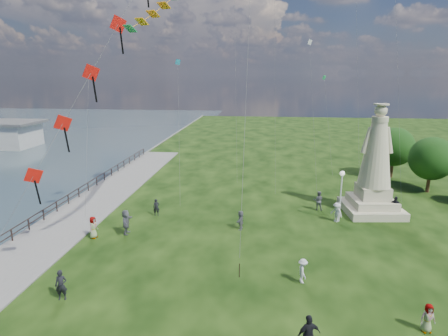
# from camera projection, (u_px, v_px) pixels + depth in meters

# --- Properties ---
(waterfront) EXTENTS (200.00, 200.00, 1.51)m
(waterfront) POSITION_uv_depth(u_px,v_px,m) (50.00, 227.00, 30.06)
(waterfront) COLOR #33454C
(waterfront) RESTS_ON ground
(statue) EXTENTS (5.17, 5.17, 9.52)m
(statue) POSITION_uv_depth(u_px,v_px,m) (375.00, 173.00, 32.26)
(statue) COLOR beige
(statue) RESTS_ON ground
(lamppost) EXTENTS (0.40, 0.40, 4.33)m
(lamppost) POSITION_uv_depth(u_px,v_px,m) (341.00, 185.00, 30.31)
(lamppost) COLOR silver
(lamppost) RESTS_ON ground
(tree_row) EXTENTS (9.01, 13.38, 5.92)m
(tree_row) POSITION_uv_depth(u_px,v_px,m) (420.00, 156.00, 39.74)
(tree_row) COLOR #382314
(tree_row) RESTS_ON ground
(person_0) EXTENTS (0.70, 0.54, 1.71)m
(person_0) POSITION_uv_depth(u_px,v_px,m) (61.00, 285.00, 20.15)
(person_0) COLOR black
(person_0) RESTS_ON ground
(person_2) EXTENTS (0.65, 1.03, 1.48)m
(person_2) POSITION_uv_depth(u_px,v_px,m) (303.00, 271.00, 21.82)
(person_2) COLOR silver
(person_2) RESTS_ON ground
(person_3) EXTENTS (1.25, 0.96, 1.91)m
(person_3) POSITION_uv_depth(u_px,v_px,m) (309.00, 335.00, 16.17)
(person_3) COLOR black
(person_3) RESTS_ON ground
(person_4) EXTENTS (0.77, 0.54, 1.44)m
(person_4) POSITION_uv_depth(u_px,v_px,m) (428.00, 318.00, 17.65)
(person_4) COLOR #595960
(person_4) RESTS_ON ground
(person_5) EXTENTS (0.94, 1.85, 1.92)m
(person_5) POSITION_uv_depth(u_px,v_px,m) (126.00, 222.00, 28.46)
(person_5) COLOR #595960
(person_5) RESTS_ON ground
(person_6) EXTENTS (0.62, 0.50, 1.47)m
(person_6) POSITION_uv_depth(u_px,v_px,m) (156.00, 207.00, 32.20)
(person_6) COLOR black
(person_6) RESTS_ON ground
(person_7) EXTENTS (0.91, 0.62, 1.76)m
(person_7) POSITION_uv_depth(u_px,v_px,m) (318.00, 201.00, 33.48)
(person_7) COLOR #595960
(person_7) RESTS_ON ground
(person_8) EXTENTS (1.14, 1.14, 1.64)m
(person_8) POSITION_uv_depth(u_px,v_px,m) (336.00, 212.00, 30.82)
(person_8) COLOR silver
(person_8) RESTS_ON ground
(person_9) EXTENTS (1.22, 0.82, 1.91)m
(person_9) POSITION_uv_depth(u_px,v_px,m) (395.00, 207.00, 31.64)
(person_9) COLOR black
(person_9) RESTS_ON ground
(person_10) EXTENTS (0.63, 0.89, 1.67)m
(person_10) POSITION_uv_depth(u_px,v_px,m) (93.00, 227.00, 27.77)
(person_10) COLOR #595960
(person_10) RESTS_ON ground
(person_11) EXTENTS (0.74, 1.47, 1.53)m
(person_11) POSITION_uv_depth(u_px,v_px,m) (241.00, 220.00, 29.34)
(person_11) COLOR #595960
(person_11) RESTS_ON ground
(red_kite_train) EXTENTS (9.59, 9.35, 20.84)m
(red_kite_train) POSITION_uv_depth(u_px,v_px,m) (102.00, 56.00, 21.83)
(red_kite_train) COLOR black
(red_kite_train) RESTS_ON ground
(small_kites) EXTENTS (29.22, 21.10, 30.16)m
(small_kites) POSITION_uv_depth(u_px,v_px,m) (276.00, 44.00, 37.67)
(small_kites) COLOR teal
(small_kites) RESTS_ON ground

